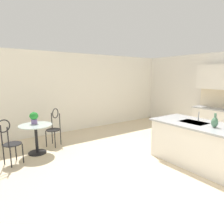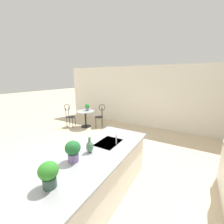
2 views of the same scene
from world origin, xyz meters
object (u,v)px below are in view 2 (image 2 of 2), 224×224
Objects in this scene: chair_near_window at (69,114)px; potted_plant_on_table at (87,107)px; bistro_table at (86,117)px; potted_plant_counter_near at (73,150)px; chair_by_island at (100,115)px; potted_plant_counter_far at (49,173)px; vase_on_counter at (90,146)px.

chair_near_window is 3.50× the size of potted_plant_on_table.
bistro_table is 4.34m from potted_plant_counter_near.
potted_plant_counter_near reaches higher than chair_by_island.
chair_by_island is (-0.67, 1.22, 0.00)m from chair_near_window.
bistro_table is at bearing 118.33° from chair_near_window.
potted_plant_counter_far reaches higher than chair_near_window.
chair_by_island is 0.68m from potted_plant_on_table.
chair_by_island reaches higher than potted_plant_on_table.
potted_plant_counter_near is (3.03, 3.29, 0.54)m from chair_near_window.
chair_by_island is 3.62× the size of vase_on_counter.
potted_plant_counter_near is 1.03× the size of potted_plant_counter_far.
chair_by_island is 3.05× the size of potted_plant_counter_near.
chair_by_island is 4.83m from potted_plant_counter_far.
bistro_table is 4.09m from vase_on_counter.
chair_by_island is at bearing 118.93° from chair_near_window.
chair_near_window is (0.35, -0.64, 0.13)m from bistro_table.
chair_by_island is 4.27m from potted_plant_counter_near.
chair_near_window is 1.00× the size of chair_by_island.
potted_plant_counter_near is 1.19× the size of vase_on_counter.
potted_plant_counter_far is (0.55, 0.16, -0.01)m from potted_plant_counter_near.
potted_plant_counter_near is at bearing 29.28° from chair_by_island.
potted_plant_counter_near is 0.57m from potted_plant_counter_far.
bistro_table is at bearing -4.22° from potted_plant_on_table.
potted_plant_counter_near is (3.37, 2.65, 0.67)m from bistro_table.
vase_on_counter is (-0.35, 0.05, -0.09)m from potted_plant_counter_near.
potted_plant_on_table is 0.87× the size of potted_plant_counter_near.
potted_plant_counter_near is at bearing -164.10° from potted_plant_counter_far.
bistro_table is 2.41× the size of potted_plant_counter_far.
chair_by_island is at bearing -152.30° from potted_plant_counter_far.
bistro_table is at bearing -138.30° from vase_on_counter.
potted_plant_counter_far is (3.58, 3.45, 0.54)m from chair_near_window.
chair_near_window is 3.62× the size of vase_on_counter.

